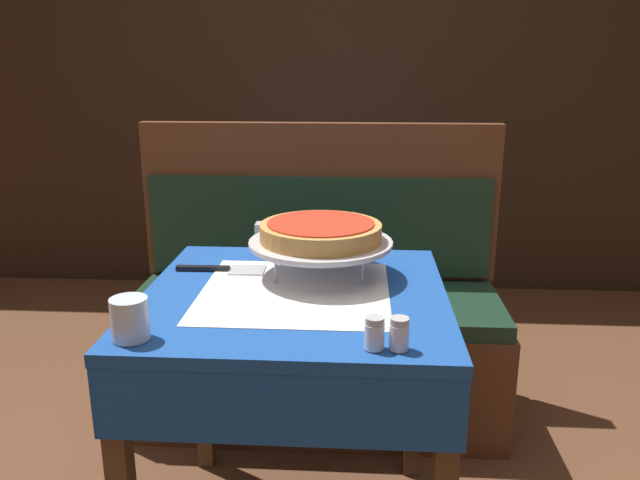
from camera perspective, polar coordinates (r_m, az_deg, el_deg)
name	(u,v)px	position (r m, az deg, el deg)	size (l,w,h in m)	color
dining_table_front	(296,333)	(1.65, -2.25, -8.49)	(0.77, 0.77, 0.78)	#194799
dining_table_rear	(327,198)	(3.24, 0.60, 3.91)	(0.75, 0.75, 0.78)	#194799
booth_bench	(316,333)	(2.45, -0.34, -8.47)	(1.41, 0.53, 1.12)	brown
back_wall_panel	(334,88)	(3.71, 1.26, 13.71)	(6.00, 0.04, 2.40)	black
pizza_pan_stand	(321,244)	(1.68, 0.07, -0.37)	(0.39, 0.39, 0.10)	#ADADB2
deep_dish_pizza	(321,231)	(1.67, 0.07, 0.79)	(0.33, 0.33, 0.05)	#C68E47
pizza_server	(224,269)	(1.77, -8.78, -2.64)	(0.25, 0.09, 0.01)	#BCBCC1
water_glass_near	(130,319)	(1.38, -16.99, -6.90)	(0.08, 0.08, 0.09)	silver
salt_shaker	(374,333)	(1.28, 5.00, -8.48)	(0.04, 0.04, 0.07)	silver
pepper_shaker	(399,334)	(1.29, 7.25, -8.51)	(0.04, 0.04, 0.07)	silver
napkin_holder	(272,237)	(1.92, -4.40, 0.25)	(0.10, 0.05, 0.09)	#B2B2B7
condiment_caddy	(326,168)	(3.21, 0.58, 6.60)	(0.14, 0.14, 0.15)	black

